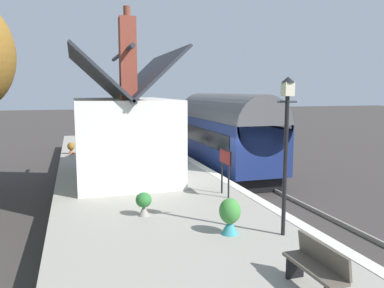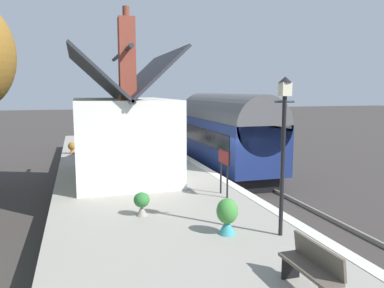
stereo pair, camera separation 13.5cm
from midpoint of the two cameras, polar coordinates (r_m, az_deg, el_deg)
name	(u,v)px [view 2 (the right image)]	position (r m, az deg, el deg)	size (l,w,h in m)	color
ground_plane	(236,192)	(17.58, 6.67, -6.95)	(160.00, 160.00, 0.00)	#383330
platform	(140,188)	(16.29, -7.41, -6.41)	(32.00, 6.59, 0.96)	gray
platform_edge_coping	(211,172)	(16.94, 3.04, -4.10)	(32.00, 0.36, 0.02)	beige
rail_near	(269,187)	(18.25, 11.39, -6.28)	(52.00, 0.08, 0.14)	gray
rail_far	(240,190)	(17.63, 7.22, -6.68)	(52.00, 0.08, 0.14)	gray
train	(226,133)	(20.69, 5.26, 1.56)	(9.06, 2.73, 4.32)	black
station_building	(123,134)	(15.97, -9.84, 1.41)	(6.25, 4.00, 6.40)	white
bench_platform_end	(142,142)	(23.03, -7.24, 0.22)	(1.42, 0.49, 0.88)	brown
bench_near_building	(138,137)	(25.76, -7.85, 1.02)	(1.41, 0.45, 0.88)	brown
bench_by_lamp	(312,266)	(7.42, 17.71, -16.75)	(1.41, 0.46, 0.88)	brown
planter_by_door	(104,140)	(24.63, -12.63, 0.56)	(0.58, 0.58, 0.90)	#9E5138
planter_bench_left	(72,148)	(22.65, -17.08, -0.54)	(0.40, 0.40, 0.66)	#9E5138
planter_edge_far	(175,151)	(20.45, -2.28, -1.02)	(0.43, 0.43, 0.69)	black
planter_corner_building	(142,203)	(11.16, -7.05, -8.57)	(0.45, 0.45, 0.68)	gray
planter_edge_near	(227,216)	(9.74, 5.59, -10.43)	(0.53, 0.53, 0.90)	teal
lamp_post_platform	(284,127)	(9.44, 13.73, 2.46)	(0.32, 0.50, 3.84)	black
station_sign_board	(224,161)	(13.01, 5.05, -2.49)	(0.96, 0.06, 1.57)	black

